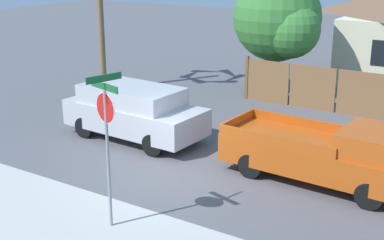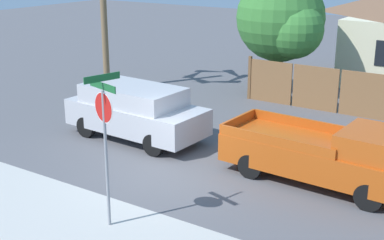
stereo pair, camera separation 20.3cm
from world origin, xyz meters
TOP-DOWN VIEW (x-y plane):
  - ground_plane at (0.00, 0.00)m, footprint 80.00×80.00m
  - sidewalk_strip at (0.00, -3.60)m, footprint 36.00×3.20m
  - oak_tree at (-1.21, 9.83)m, footprint 3.93×3.74m
  - red_suv at (-2.80, 1.89)m, footprint 4.85×2.21m
  - orange_pickup at (3.81, 1.88)m, footprint 5.37×2.22m
  - stop_sign at (0.44, -3.07)m, footprint 0.95×0.86m

SIDE VIEW (x-z plane):
  - ground_plane at x=0.00m, z-range 0.00..0.00m
  - sidewalk_strip at x=0.00m, z-range 0.00..0.01m
  - orange_pickup at x=3.81m, z-range -0.02..1.69m
  - red_suv at x=-2.80m, z-range 0.07..1.86m
  - stop_sign at x=0.44m, z-range 0.64..4.18m
  - oak_tree at x=-1.21m, z-range 0.62..5.79m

